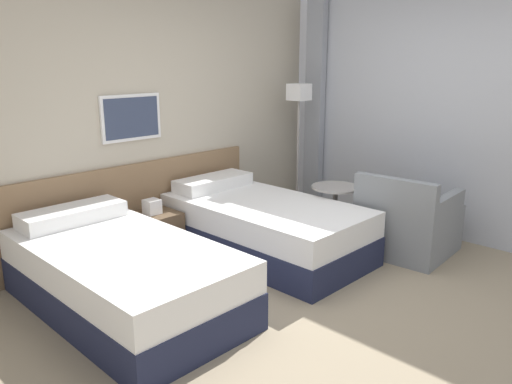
{
  "coord_description": "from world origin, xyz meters",
  "views": [
    {
      "loc": [
        -3.0,
        -2.08,
        1.87
      ],
      "look_at": [
        0.19,
        1.03,
        0.67
      ],
      "focal_mm": 35.0,
      "sensor_mm": 36.0,
      "label": 1
    }
  ],
  "objects_px": {
    "floor_lamp": "(299,109)",
    "bed_near_window": "(264,226)",
    "nightstand": "(154,233)",
    "side_table": "(335,203)",
    "armchair": "(407,225)",
    "bed_near_door": "(122,275)"
  },
  "relations": [
    {
      "from": "bed_near_door",
      "to": "bed_near_window",
      "type": "xyz_separation_m",
      "value": [
        1.58,
        0.0,
        0.0
      ]
    },
    {
      "from": "bed_near_window",
      "to": "nightstand",
      "type": "bearing_deg",
      "value": 136.95
    },
    {
      "from": "bed_near_window",
      "to": "side_table",
      "type": "bearing_deg",
      "value": -23.23
    },
    {
      "from": "side_table",
      "to": "floor_lamp",
      "type": "bearing_deg",
      "value": 61.98
    },
    {
      "from": "nightstand",
      "to": "side_table",
      "type": "xyz_separation_m",
      "value": [
        1.53,
        -1.06,
        0.2
      ]
    },
    {
      "from": "armchair",
      "to": "side_table",
      "type": "bearing_deg",
      "value": 17.04
    },
    {
      "from": "bed_near_door",
      "to": "armchair",
      "type": "xyz_separation_m",
      "value": [
        2.58,
        -1.0,
        0.01
      ]
    },
    {
      "from": "side_table",
      "to": "armchair",
      "type": "xyz_separation_m",
      "value": [
        0.26,
        -0.69,
        -0.14
      ]
    },
    {
      "from": "bed_near_window",
      "to": "floor_lamp",
      "type": "distance_m",
      "value": 1.7
    },
    {
      "from": "nightstand",
      "to": "side_table",
      "type": "relative_size",
      "value": 0.93
    },
    {
      "from": "floor_lamp",
      "to": "side_table",
      "type": "relative_size",
      "value": 2.64
    },
    {
      "from": "side_table",
      "to": "armchair",
      "type": "relative_size",
      "value": 0.68
    },
    {
      "from": "floor_lamp",
      "to": "nightstand",
      "type": "bearing_deg",
      "value": 175.95
    },
    {
      "from": "bed_near_door",
      "to": "armchair",
      "type": "distance_m",
      "value": 2.77
    },
    {
      "from": "floor_lamp",
      "to": "side_table",
      "type": "xyz_separation_m",
      "value": [
        -0.49,
        -0.91,
        -0.87
      ]
    },
    {
      "from": "floor_lamp",
      "to": "bed_near_window",
      "type": "bearing_deg",
      "value": -154.01
    },
    {
      "from": "floor_lamp",
      "to": "side_table",
      "type": "height_order",
      "value": "floor_lamp"
    },
    {
      "from": "bed_near_door",
      "to": "side_table",
      "type": "xyz_separation_m",
      "value": [
        2.32,
        -0.32,
        0.15
      ]
    },
    {
      "from": "nightstand",
      "to": "side_table",
      "type": "distance_m",
      "value": 1.87
    },
    {
      "from": "nightstand",
      "to": "floor_lamp",
      "type": "bearing_deg",
      "value": -4.05
    },
    {
      "from": "side_table",
      "to": "bed_near_door",
      "type": "bearing_deg",
      "value": 172.23
    },
    {
      "from": "bed_near_door",
      "to": "armchair",
      "type": "relative_size",
      "value": 2.27
    }
  ]
}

